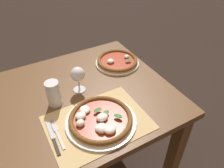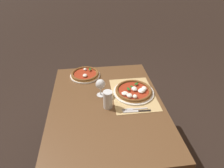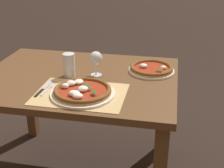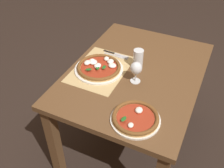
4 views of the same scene
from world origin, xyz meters
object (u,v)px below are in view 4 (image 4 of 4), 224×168
object	(u,v)px
knife	(116,54)
fork	(116,56)
pizza_far	(135,118)
wine_glass	(136,69)
pizza_near	(99,67)
pint_glass	(138,59)

from	to	relation	value
knife	fork	bearing A→B (deg)	23.85
pizza_far	knife	xyz separation A→B (m)	(-0.57, -0.38, -0.01)
wine_glass	fork	distance (m)	0.34
pizza_near	fork	bearing A→B (deg)	168.90
pint_glass	pizza_far	bearing A→B (deg)	19.56
pizza_far	pint_glass	size ratio (longest dim) A/B	2.01
pizza_near	knife	distance (m)	0.23
pizza_near	knife	bearing A→B (deg)	172.81
wine_glass	pint_glass	xyz separation A→B (m)	(-0.16, -0.04, -0.04)
knife	pizza_near	bearing A→B (deg)	-7.19
pint_glass	fork	world-z (taller)	pint_glass
wine_glass	fork	bearing A→B (deg)	-131.50
pizza_near	wine_glass	xyz separation A→B (m)	(0.01, 0.28, 0.08)
pizza_near	fork	xyz separation A→B (m)	(-0.21, 0.04, -0.02)
pint_glass	fork	bearing A→B (deg)	-106.09
pizza_far	pint_glass	bearing A→B (deg)	-160.44
pizza_far	pint_glass	world-z (taller)	pint_glass
fork	pint_glass	bearing A→B (deg)	73.91
pizza_far	fork	xyz separation A→B (m)	(-0.54, -0.37, -0.01)
pizza_near	knife	size ratio (longest dim) A/B	1.62
knife	pint_glass	bearing A→B (deg)	68.50
pizza_near	wine_glass	world-z (taller)	wine_glass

